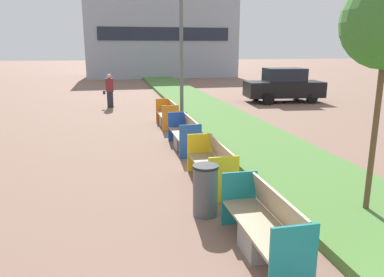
{
  "coord_description": "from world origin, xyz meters",
  "views": [
    {
      "loc": [
        -1.14,
        -0.98,
        2.98
      ],
      "look_at": [
        0.9,
        8.53,
        0.6
      ],
      "focal_mm": 35.0,
      "sensor_mm": 36.0,
      "label": 1
    }
  ],
  "objects_px": {
    "bench_yellow_frame": "(212,169)",
    "bench_blue_frame": "(185,136)",
    "street_lamp_post": "(181,11)",
    "bench_teal_frame": "(263,230)",
    "litter_bin": "(205,190)",
    "parked_car_distant": "(284,86)",
    "pedestrian_walking": "(110,91)",
    "bench_orange_frame": "(168,117)"
  },
  "relations": [
    {
      "from": "bench_yellow_frame",
      "to": "bench_blue_frame",
      "type": "distance_m",
      "value": 3.15
    },
    {
      "from": "bench_yellow_frame",
      "to": "pedestrian_walking",
      "type": "distance_m",
      "value": 11.94
    },
    {
      "from": "street_lamp_post",
      "to": "parked_car_distant",
      "type": "bearing_deg",
      "value": 35.71
    },
    {
      "from": "street_lamp_post",
      "to": "bench_teal_frame",
      "type": "bearing_deg",
      "value": -93.58
    },
    {
      "from": "bench_teal_frame",
      "to": "bench_blue_frame",
      "type": "relative_size",
      "value": 0.97
    },
    {
      "from": "bench_orange_frame",
      "to": "parked_car_distant",
      "type": "relative_size",
      "value": 0.43
    },
    {
      "from": "bench_teal_frame",
      "to": "litter_bin",
      "type": "height_order",
      "value": "litter_bin"
    },
    {
      "from": "street_lamp_post",
      "to": "pedestrian_walking",
      "type": "xyz_separation_m",
      "value": [
        -2.8,
        4.83,
        -3.45
      ]
    },
    {
      "from": "street_lamp_post",
      "to": "parked_car_distant",
      "type": "distance_m",
      "value": 8.85
    },
    {
      "from": "pedestrian_walking",
      "to": "bench_orange_frame",
      "type": "bearing_deg",
      "value": -66.98
    },
    {
      "from": "litter_bin",
      "to": "parked_car_distant",
      "type": "relative_size",
      "value": 0.22
    },
    {
      "from": "bench_yellow_frame",
      "to": "bench_teal_frame",
      "type": "bearing_deg",
      "value": -90.0
    },
    {
      "from": "bench_blue_frame",
      "to": "parked_car_distant",
      "type": "distance_m",
      "value": 11.19
    },
    {
      "from": "bench_teal_frame",
      "to": "street_lamp_post",
      "type": "distance_m",
      "value": 10.58
    },
    {
      "from": "bench_yellow_frame",
      "to": "pedestrian_walking",
      "type": "xyz_separation_m",
      "value": [
        -2.19,
        11.72,
        0.49
      ]
    },
    {
      "from": "bench_blue_frame",
      "to": "parked_car_distant",
      "type": "relative_size",
      "value": 0.48
    },
    {
      "from": "bench_yellow_frame",
      "to": "bench_orange_frame",
      "type": "bearing_deg",
      "value": 90.02
    },
    {
      "from": "bench_yellow_frame",
      "to": "litter_bin",
      "type": "relative_size",
      "value": 2.15
    },
    {
      "from": "bench_teal_frame",
      "to": "street_lamp_post",
      "type": "relative_size",
      "value": 0.26
    },
    {
      "from": "bench_blue_frame",
      "to": "bench_orange_frame",
      "type": "relative_size",
      "value": 1.11
    },
    {
      "from": "bench_yellow_frame",
      "to": "pedestrian_walking",
      "type": "relative_size",
      "value": 1.21
    },
    {
      "from": "bench_yellow_frame",
      "to": "bench_blue_frame",
      "type": "relative_size",
      "value": 0.97
    },
    {
      "from": "bench_teal_frame",
      "to": "bench_blue_frame",
      "type": "distance_m",
      "value": 6.06
    },
    {
      "from": "litter_bin",
      "to": "bench_yellow_frame",
      "type": "bearing_deg",
      "value": 70.52
    },
    {
      "from": "litter_bin",
      "to": "pedestrian_walking",
      "type": "bearing_deg",
      "value": 97.22
    },
    {
      "from": "bench_yellow_frame",
      "to": "parked_car_distant",
      "type": "relative_size",
      "value": 0.47
    },
    {
      "from": "parked_car_distant",
      "to": "street_lamp_post",
      "type": "bearing_deg",
      "value": -138.6
    },
    {
      "from": "bench_blue_frame",
      "to": "pedestrian_walking",
      "type": "bearing_deg",
      "value": 104.3
    },
    {
      "from": "bench_yellow_frame",
      "to": "litter_bin",
      "type": "xyz_separation_m",
      "value": [
        -0.52,
        -1.46,
        0.11
      ]
    },
    {
      "from": "bench_teal_frame",
      "to": "parked_car_distant",
      "type": "height_order",
      "value": "parked_car_distant"
    },
    {
      "from": "litter_bin",
      "to": "bench_teal_frame",
      "type": "bearing_deg",
      "value": -70.49
    },
    {
      "from": "litter_bin",
      "to": "parked_car_distant",
      "type": "xyz_separation_m",
      "value": [
        7.76,
        13.12,
        0.44
      ]
    },
    {
      "from": "bench_blue_frame",
      "to": "street_lamp_post",
      "type": "relative_size",
      "value": 0.27
    },
    {
      "from": "litter_bin",
      "to": "street_lamp_post",
      "type": "relative_size",
      "value": 0.12
    },
    {
      "from": "bench_teal_frame",
      "to": "bench_blue_frame",
      "type": "height_order",
      "value": "same"
    },
    {
      "from": "litter_bin",
      "to": "pedestrian_walking",
      "type": "xyz_separation_m",
      "value": [
        -1.67,
        13.18,
        0.38
      ]
    },
    {
      "from": "bench_blue_frame",
      "to": "street_lamp_post",
      "type": "bearing_deg",
      "value": 80.71
    },
    {
      "from": "bench_yellow_frame",
      "to": "pedestrian_walking",
      "type": "bearing_deg",
      "value": 100.56
    },
    {
      "from": "bench_teal_frame",
      "to": "pedestrian_walking",
      "type": "distance_m",
      "value": 14.8
    },
    {
      "from": "bench_teal_frame",
      "to": "parked_car_distant",
      "type": "bearing_deg",
      "value": 63.55
    },
    {
      "from": "pedestrian_walking",
      "to": "parked_car_distant",
      "type": "relative_size",
      "value": 0.39
    },
    {
      "from": "litter_bin",
      "to": "parked_car_distant",
      "type": "bearing_deg",
      "value": 59.38
    }
  ]
}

